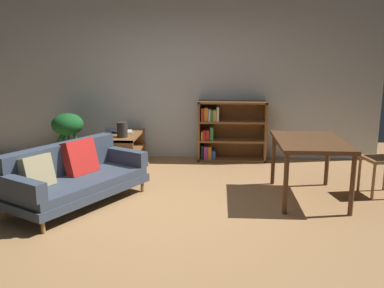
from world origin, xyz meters
The scene contains 9 objects.
ground_plane centered at (0.00, 0.00, 0.00)m, with size 8.16×8.16×0.00m, color #A87A4C.
back_wall_panel centered at (0.00, 2.70, 1.35)m, with size 6.80×0.10×2.70m, color silver.
fabric_couch centered at (-1.09, 0.23, 0.36)m, with size 1.53×1.89×0.76m.
media_console centered at (-0.84, 1.98, 0.27)m, with size 0.46×1.01×0.53m.
open_laptop centered at (-0.94, 2.12, 0.55)m, with size 0.48×0.37×0.08m.
desk_speaker centered at (-0.81, 1.72, 0.65)m, with size 0.16×0.16×0.23m.
potted_floor_plant centered at (-1.84, 2.17, 0.53)m, with size 0.52×0.52×0.83m.
dining_table centered at (1.81, 0.61, 0.68)m, with size 0.84×1.22×0.76m.
bookshelf centered at (0.81, 2.50, 0.51)m, with size 1.15×0.35×1.02m.
Camera 1 is at (0.67, -4.52, 1.82)m, focal length 39.03 mm.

